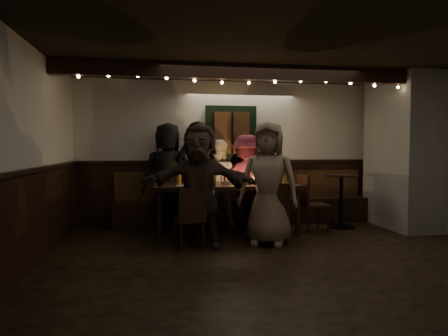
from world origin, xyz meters
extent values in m
cube|color=black|center=(0.00, 0.00, -0.01)|extent=(6.00, 5.00, 0.01)
cube|color=black|center=(0.00, 0.00, 2.60)|extent=(6.00, 5.00, 0.01)
cube|color=silver|center=(0.00, 2.50, 1.30)|extent=(6.00, 0.01, 2.60)
cube|color=silver|center=(-3.00, 0.00, 1.30)|extent=(0.01, 5.00, 2.60)
cube|color=black|center=(0.00, 2.48, 0.55)|extent=(6.00, 0.05, 1.10)
cube|color=black|center=(-2.98, 0.00, 0.55)|extent=(0.05, 5.00, 1.10)
cube|color=gray|center=(2.65, 1.50, 1.30)|extent=(0.70, 1.40, 2.60)
cube|color=black|center=(0.00, 2.23, 0.23)|extent=(4.60, 0.45, 0.45)
cube|color=#3D260F|center=(0.00, 2.41, 0.70)|extent=(4.60, 0.06, 0.50)
cube|color=black|center=(-0.20, 2.44, 1.65)|extent=(0.95, 0.04, 1.00)
cube|color=#3D260F|center=(-0.20, 2.38, 1.65)|extent=(0.64, 0.12, 0.76)
cube|color=black|center=(0.00, 1.00, 2.49)|extent=(6.00, 0.16, 0.22)
sphere|color=#FFE599|center=(-2.60, 0.98, 2.36)|extent=(0.04, 0.04, 0.04)
sphere|color=#FFE599|center=(-2.20, 0.98, 2.38)|extent=(0.04, 0.04, 0.04)
sphere|color=#FFE599|center=(-1.80, 0.98, 2.39)|extent=(0.04, 0.04, 0.04)
sphere|color=#FFE599|center=(-1.40, 0.98, 2.37)|extent=(0.04, 0.04, 0.04)
sphere|color=#FFE599|center=(-1.00, 0.98, 2.35)|extent=(0.04, 0.04, 0.04)
sphere|color=#FFE599|center=(-0.60, 0.98, 2.33)|extent=(0.04, 0.04, 0.04)
sphere|color=#FFE599|center=(-0.20, 0.98, 2.34)|extent=(0.04, 0.04, 0.04)
sphere|color=#FFE599|center=(0.20, 0.98, 2.36)|extent=(0.04, 0.04, 0.04)
sphere|color=#FFE599|center=(0.60, 0.98, 2.38)|extent=(0.04, 0.04, 0.04)
sphere|color=#FFE599|center=(1.00, 0.98, 2.39)|extent=(0.04, 0.04, 0.04)
sphere|color=#FFE599|center=(1.40, 0.98, 2.37)|extent=(0.04, 0.04, 0.04)
sphere|color=#FFE599|center=(1.80, 0.98, 2.35)|extent=(0.04, 0.04, 0.04)
sphere|color=#FFE599|center=(2.20, 0.98, 2.33)|extent=(0.04, 0.04, 0.04)
sphere|color=#FFE599|center=(2.60, 0.98, 2.34)|extent=(0.04, 0.04, 0.04)
cube|color=black|center=(-0.47, 1.40, 0.78)|extent=(2.26, 0.97, 0.06)
cylinder|color=black|center=(-1.51, 1.00, 0.37)|extent=(0.08, 0.08, 0.74)
cylinder|color=black|center=(-1.51, 1.80, 0.37)|extent=(0.08, 0.08, 0.74)
cylinder|color=black|center=(0.58, 1.00, 0.37)|extent=(0.08, 0.08, 0.74)
cylinder|color=black|center=(0.58, 1.80, 0.37)|extent=(0.08, 0.08, 0.74)
cylinder|color=#BF7226|center=(-1.21, 1.48, 0.88)|extent=(0.08, 0.08, 0.15)
cylinder|color=#BF7226|center=(-0.86, 1.15, 0.88)|extent=(0.08, 0.08, 0.15)
cylinder|color=silver|center=(-0.50, 1.53, 0.88)|extent=(0.08, 0.08, 0.15)
cylinder|color=#BF7226|center=(-0.16, 1.25, 0.88)|extent=(0.08, 0.08, 0.15)
cylinder|color=silver|center=(0.07, 1.67, 0.88)|extent=(0.08, 0.08, 0.15)
cylinder|color=#BF7226|center=(0.44, 1.23, 0.88)|extent=(0.08, 0.08, 0.15)
cylinder|color=white|center=(-1.14, 1.08, 0.82)|extent=(0.28, 0.28, 0.02)
cube|color=#B2B2B7|center=(-0.47, 1.35, 0.84)|extent=(0.17, 0.11, 0.05)
cylinder|color=#990C0C|center=(-0.50, 1.35, 0.89)|extent=(0.04, 0.04, 0.17)
cylinder|color=gold|center=(-0.44, 1.35, 0.89)|extent=(0.04, 0.04, 0.17)
cylinder|color=silver|center=(-0.22, 1.45, 0.85)|extent=(0.05, 0.05, 0.09)
sphere|color=#FFB24C|center=(-0.22, 1.45, 0.92)|extent=(0.03, 0.03, 0.03)
cube|color=black|center=(-1.11, 0.65, 0.39)|extent=(0.44, 0.44, 0.04)
cube|color=black|center=(-1.08, 0.48, 0.62)|extent=(0.38, 0.11, 0.43)
cylinder|color=black|center=(-0.99, 0.83, 0.18)|extent=(0.03, 0.03, 0.37)
cylinder|color=black|center=(-0.93, 0.53, 0.18)|extent=(0.03, 0.03, 0.37)
cylinder|color=black|center=(-1.29, 0.77, 0.18)|extent=(0.03, 0.03, 0.37)
cylinder|color=black|center=(-1.23, 0.47, 0.18)|extent=(0.03, 0.03, 0.37)
cube|color=black|center=(0.10, 0.74, 0.41)|extent=(0.44, 0.44, 0.04)
cube|color=black|center=(0.12, 0.57, 0.65)|extent=(0.40, 0.08, 0.45)
cylinder|color=black|center=(0.24, 0.92, 0.19)|extent=(0.03, 0.03, 0.39)
cylinder|color=black|center=(0.27, 0.60, 0.19)|extent=(0.03, 0.03, 0.39)
cylinder|color=black|center=(-0.08, 0.89, 0.19)|extent=(0.03, 0.03, 0.39)
cylinder|color=black|center=(-0.05, 0.57, 0.19)|extent=(0.03, 0.03, 0.39)
cube|color=black|center=(1.00, 1.40, 0.43)|extent=(0.45, 0.45, 0.04)
cube|color=black|center=(0.81, 1.39, 0.70)|extent=(0.07, 0.43, 0.48)
cylinder|color=black|center=(1.18, 1.24, 0.21)|extent=(0.04, 0.04, 0.41)
cylinder|color=black|center=(0.84, 1.22, 0.21)|extent=(0.04, 0.04, 0.41)
cylinder|color=black|center=(1.16, 1.59, 0.21)|extent=(0.04, 0.04, 0.41)
cylinder|color=black|center=(0.82, 1.56, 0.21)|extent=(0.04, 0.04, 0.41)
cylinder|color=black|center=(1.59, 1.63, 0.01)|extent=(0.47, 0.47, 0.03)
cylinder|color=black|center=(1.59, 1.63, 0.45)|extent=(0.06, 0.06, 0.90)
cylinder|color=black|center=(1.59, 1.63, 0.90)|extent=(0.58, 0.58, 0.04)
imported|color=black|center=(-1.36, 2.17, 0.91)|extent=(0.95, 0.69, 1.81)
imported|color=black|center=(-0.90, 2.03, 0.91)|extent=(0.72, 0.53, 1.83)
imported|color=beige|center=(-0.50, 2.18, 0.76)|extent=(0.82, 0.69, 1.52)
imported|color=#541828|center=(0.01, 2.03, 0.80)|extent=(1.16, 0.85, 1.61)
imported|color=black|center=(0.29, 2.17, 0.75)|extent=(0.93, 0.54, 1.50)
imported|color=#392923|center=(-0.97, 0.67, 0.86)|extent=(1.68, 0.97, 1.73)
imported|color=#886E59|center=(0.01, 0.65, 0.88)|extent=(1.01, 0.86, 1.75)
camera|label=1|loc=(-1.52, -4.81, 1.39)|focal=32.00mm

